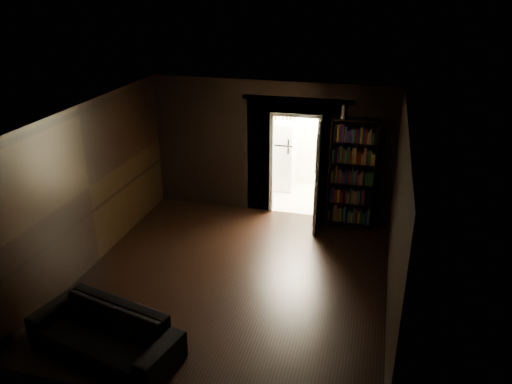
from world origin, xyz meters
TOP-DOWN VIEW (x-y plane):
  - ground at (0.00, 0.00)m, footprint 5.50×5.50m
  - room_walls at (-0.01, 1.07)m, footprint 5.02×5.61m
  - kitchen_alcove at (0.50, 3.87)m, footprint 2.20×1.80m
  - sofa at (-1.14, -2.10)m, footprint 2.25×1.38m
  - bookshelf at (1.68, 2.55)m, footprint 0.91×0.36m
  - refrigerator at (-0.10, 4.11)m, footprint 0.88×0.83m
  - door at (1.02, 2.31)m, footprint 0.15×0.85m
  - figurine at (1.44, 2.48)m, footprint 0.11×0.11m
  - bottles at (-0.02, 4.10)m, footprint 0.65×0.24m

SIDE VIEW (x-z plane):
  - ground at x=0.00m, z-range 0.00..0.00m
  - sofa at x=-1.14m, z-range 0.00..0.81m
  - refrigerator at x=-0.10m, z-range 0.00..1.65m
  - door at x=1.02m, z-range 0.00..2.05m
  - bookshelf at x=1.68m, z-range 0.00..2.20m
  - kitchen_alcove at x=0.50m, z-range -0.09..2.51m
  - room_walls at x=-0.01m, z-range 0.26..3.10m
  - bottles at x=-0.02m, z-range 1.65..1.91m
  - figurine at x=1.44m, z-range 2.20..2.46m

